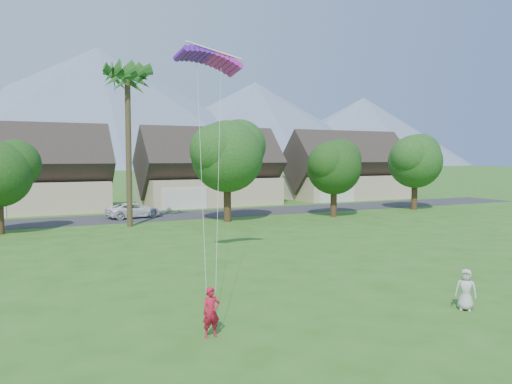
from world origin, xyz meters
TOP-DOWN VIEW (x-y plane):
  - ground at (0.00, 0.00)m, footprint 500.00×500.00m
  - street at (0.00, 34.00)m, footprint 90.00×7.00m
  - kite_flyer at (-4.72, 3.30)m, footprint 0.55×0.37m
  - watcher at (4.30, 1.88)m, footprint 0.82×0.85m
  - parked_car at (-0.49, 34.00)m, footprint 5.17×3.08m
  - mountain_ridge at (10.40, 260.00)m, footprint 540.00×240.00m
  - houses_row at (0.49, 42.99)m, footprint 72.75×8.19m
  - tree_row at (-1.14, 27.92)m, footprint 62.27×6.67m
  - fan_palm at (-2.00, 28.50)m, footprint 3.00×3.00m
  - parafoil_kite at (-1.57, 11.82)m, footprint 3.34×1.27m

SIDE VIEW (x-z plane):
  - ground at x=0.00m, z-range 0.00..0.00m
  - street at x=0.00m, z-range 0.00..0.01m
  - parked_car at x=-0.49m, z-range 0.00..1.35m
  - watcher at x=4.30m, z-range 0.00..1.46m
  - kite_flyer at x=-4.72m, z-range 0.00..1.51m
  - houses_row at x=0.49m, z-range -0.99..7.87m
  - tree_row at x=-1.14m, z-range 0.66..9.11m
  - parafoil_kite at x=-1.57m, z-range 9.83..10.33m
  - fan_palm at x=-2.00m, z-range 4.90..18.70m
  - mountain_ridge at x=10.40m, z-range -5.93..64.07m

